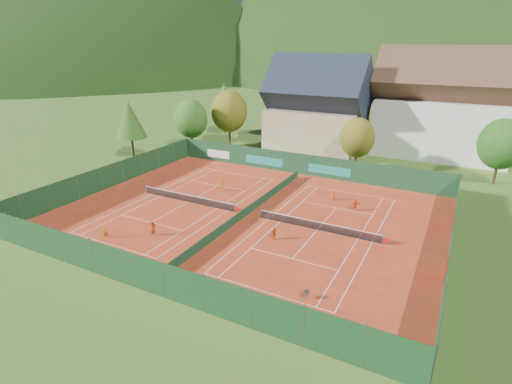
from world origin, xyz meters
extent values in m
plane|color=#37591B|center=(0.00, 0.00, -0.02)|extent=(600.00, 600.00, 0.00)
cube|color=#A83218|center=(0.00, 0.00, 0.01)|extent=(40.00, 32.00, 0.01)
cube|color=white|center=(-8.00, 11.88, 0.01)|extent=(10.97, 0.06, 0.00)
cube|color=white|center=(-8.00, -11.88, 0.01)|extent=(10.97, 0.06, 0.00)
cube|color=white|center=(-13.48, 0.00, 0.01)|extent=(0.06, 23.77, 0.00)
cube|color=white|center=(-2.51, 0.00, 0.01)|extent=(0.06, 23.77, 0.00)
cube|color=white|center=(-12.12, 0.00, 0.01)|extent=(0.06, 23.77, 0.00)
cube|color=white|center=(-3.88, 0.00, 0.01)|extent=(0.06, 23.77, 0.00)
cube|color=white|center=(-8.00, 6.40, 0.01)|extent=(8.23, 0.06, 0.00)
cube|color=white|center=(-8.00, -6.40, 0.01)|extent=(8.23, 0.06, 0.00)
cube|color=white|center=(-8.00, 0.00, 0.01)|extent=(0.06, 12.80, 0.00)
cube|color=white|center=(8.00, 11.88, 0.01)|extent=(10.97, 0.06, 0.00)
cube|color=white|center=(8.00, -11.88, 0.01)|extent=(10.97, 0.06, 0.00)
cube|color=white|center=(2.51, 0.00, 0.01)|extent=(0.06, 23.77, 0.00)
cube|color=white|center=(13.48, 0.00, 0.01)|extent=(0.06, 23.77, 0.00)
cube|color=white|center=(3.88, 0.00, 0.01)|extent=(0.06, 23.77, 0.00)
cube|color=white|center=(12.12, 0.00, 0.01)|extent=(0.06, 23.77, 0.00)
cube|color=white|center=(8.00, 6.40, 0.01)|extent=(8.23, 0.06, 0.00)
cube|color=white|center=(8.00, -6.40, 0.01)|extent=(8.23, 0.06, 0.00)
cube|color=white|center=(8.00, 0.00, 0.01)|extent=(0.06, 12.80, 0.00)
cylinder|color=#59595B|center=(-14.40, 0.00, 0.51)|extent=(0.10, 0.10, 1.02)
cylinder|color=#59595B|center=(-1.60, 0.00, 0.51)|extent=(0.10, 0.10, 1.02)
cube|color=black|center=(-8.00, 0.00, 0.46)|extent=(12.80, 0.02, 0.86)
cube|color=white|center=(-8.00, 0.00, 0.89)|extent=(12.80, 0.04, 0.06)
cube|color=red|center=(-1.35, 0.00, 0.45)|extent=(0.40, 0.04, 0.40)
cylinder|color=#59595B|center=(1.60, 0.00, 0.51)|extent=(0.10, 0.10, 1.02)
cylinder|color=#59595B|center=(14.40, 0.00, 0.51)|extent=(0.10, 0.10, 1.02)
cube|color=black|center=(8.00, 0.00, 0.46)|extent=(12.80, 0.02, 0.86)
cube|color=white|center=(8.00, 0.00, 0.89)|extent=(12.80, 0.04, 0.06)
cube|color=red|center=(14.65, 0.00, 0.45)|extent=(0.40, 0.04, 0.40)
cube|color=#153B23|center=(0.00, 0.00, 0.50)|extent=(0.03, 28.80, 1.00)
cube|color=#153A20|center=(0.00, 16.00, 1.50)|extent=(40.00, 0.04, 3.00)
cube|color=teal|center=(-6.00, 15.94, 1.20)|extent=(6.00, 0.03, 1.20)
cube|color=teal|center=(4.00, 15.94, 1.20)|extent=(6.00, 0.03, 1.20)
cube|color=silver|center=(-14.00, 15.94, 1.20)|extent=(4.00, 0.03, 1.20)
cube|color=#133619|center=(0.00, -16.00, 1.50)|extent=(40.00, 0.04, 3.00)
cube|color=#153B1D|center=(-20.00, 0.00, 1.50)|extent=(0.04, 32.00, 3.00)
cube|color=#13361E|center=(20.00, 0.00, 1.50)|extent=(0.04, 32.00, 3.00)
cube|color=#B21414|center=(19.94, -4.00, 1.20)|extent=(0.03, 3.00, 1.20)
cube|color=#B21414|center=(19.94, 6.00, 1.20)|extent=(0.03, 3.00, 1.20)
cube|color=beige|center=(-3.00, 30.00, 3.50)|extent=(15.00, 12.00, 7.00)
cube|color=#1E2333|center=(-3.00, 30.00, 10.00)|extent=(16.20, 12.00, 12.00)
cube|color=silver|center=(16.00, 36.00, 4.50)|extent=(20.00, 11.00, 9.00)
cube|color=brown|center=(16.00, 36.00, 11.75)|extent=(21.60, 11.00, 11.00)
cylinder|color=#432918|center=(-22.00, 20.00, 1.40)|extent=(0.36, 0.36, 2.80)
ellipsoid|color=#295F1B|center=(-22.00, 20.00, 5.40)|extent=(5.72, 5.72, 6.58)
cylinder|color=#472C19|center=(-18.00, 26.00, 1.57)|extent=(0.36, 0.36, 3.15)
ellipsoid|color=olive|center=(-18.00, 26.00, 6.07)|extent=(6.44, 6.44, 7.40)
cylinder|color=#4D361B|center=(-24.00, 34.00, 1.75)|extent=(0.36, 0.36, 3.50)
cone|color=#31611B|center=(-24.00, 34.00, 6.75)|extent=(5.60, 5.60, 6.50)
cylinder|color=#453118|center=(6.00, 22.00, 1.22)|extent=(0.36, 0.36, 2.45)
ellipsoid|color=brown|center=(6.00, 22.00, 4.72)|extent=(5.01, 5.01, 5.76)
cylinder|color=#463119|center=(24.00, 24.00, 1.40)|extent=(0.36, 0.36, 2.80)
ellipsoid|color=#1F5418|center=(24.00, 24.00, 5.40)|extent=(5.72, 5.72, 6.58)
cylinder|color=#412817|center=(-28.00, 12.00, 1.57)|extent=(0.36, 0.36, 3.15)
cone|color=#295317|center=(-28.00, 12.00, 6.07)|extent=(5.04, 5.04, 5.85)
cylinder|color=#473119|center=(26.00, 40.00, 1.75)|extent=(0.36, 0.36, 3.50)
ellipsoid|color=black|center=(10.00, 300.00, -42.35)|extent=(440.00, 440.00, 242.00)
ellipsoid|color=black|center=(-220.00, 160.00, -35.70)|extent=(340.00, 340.00, 204.00)
cylinder|color=slate|center=(10.99, -11.37, 0.40)|extent=(0.02, 0.02, 0.80)
cylinder|color=slate|center=(11.29, -11.37, 0.40)|extent=(0.02, 0.02, 0.80)
cylinder|color=slate|center=(10.99, -11.07, 0.40)|extent=(0.02, 0.02, 0.80)
cylinder|color=slate|center=(11.29, -11.07, 0.40)|extent=(0.02, 0.02, 0.80)
cube|color=slate|center=(11.14, -11.22, 0.55)|extent=(0.34, 0.34, 0.30)
ellipsoid|color=#CCD833|center=(11.14, -11.22, 0.58)|extent=(0.28, 0.28, 0.16)
sphere|color=#CCD833|center=(-6.13, -5.03, 0.03)|extent=(0.07, 0.07, 0.07)
sphere|color=#CCD833|center=(3.56, -7.14, 0.03)|extent=(0.07, 0.07, 0.07)
sphere|color=#CCD833|center=(2.65, 6.92, 0.03)|extent=(0.07, 0.07, 0.07)
imported|color=orange|center=(-9.50, -11.06, 0.68)|extent=(0.59, 0.51, 1.36)
imported|color=#EC4F15|center=(-5.72, -8.59, 0.74)|extent=(0.74, 0.58, 1.49)
imported|color=#CF6012|center=(-6.49, 5.01, 0.77)|extent=(1.13, 0.90, 1.54)
imported|color=#CA4812|center=(5.02, -3.85, 0.63)|extent=(0.60, 0.80, 1.26)
imported|color=#ED4B15|center=(6.91, 8.55, 0.62)|extent=(0.72, 0.63, 1.23)
imported|color=#F44D15|center=(9.99, 6.70, 0.72)|extent=(1.38, 0.97, 1.43)
camera|label=1|loc=(19.33, -34.79, 17.77)|focal=28.00mm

